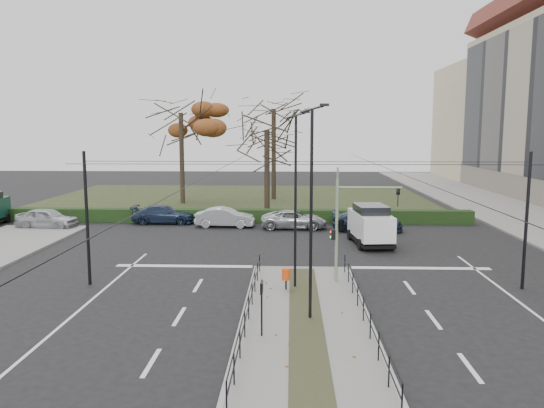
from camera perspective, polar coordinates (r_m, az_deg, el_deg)
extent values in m
plane|color=black|center=(21.97, 3.46, -10.35)|extent=(140.00, 140.00, 0.00)
cube|color=slate|center=(19.59, 3.64, -12.44)|extent=(4.40, 15.00, 0.14)
cube|color=slate|center=(47.21, 25.18, -1.18)|extent=(8.00, 90.00, 0.14)
cube|color=#232D16|center=(53.58, -3.80, 0.53)|extent=(38.00, 26.00, 0.10)
cube|color=black|center=(40.35, -5.73, -1.26)|extent=(38.00, 1.00, 1.00)
cylinder|color=black|center=(13.33, -4.92, -20.23)|extent=(0.04, 0.04, 0.90)
cylinder|color=black|center=(25.69, -1.35, -6.28)|extent=(0.04, 0.04, 0.90)
cylinder|color=black|center=(13.50, 13.80, -20.05)|extent=(0.04, 0.04, 0.90)
cylinder|color=black|center=(25.78, 7.84, -6.30)|extent=(0.04, 0.04, 0.90)
cylinder|color=black|center=(19.23, -2.53, -9.77)|extent=(0.04, 13.20, 0.04)
cylinder|color=black|center=(19.35, 9.85, -9.77)|extent=(0.04, 13.20, 0.04)
cylinder|color=black|center=(24.89, -19.28, -1.52)|extent=(0.14, 0.14, 6.00)
cylinder|color=black|center=(25.32, 25.69, -1.70)|extent=(0.14, 0.14, 6.00)
cylinder|color=black|center=(21.92, 3.52, 4.28)|extent=(20.00, 0.02, 0.02)
cylinder|color=black|center=(23.91, 3.40, 4.58)|extent=(20.00, 0.02, 0.02)
cylinder|color=black|center=(19.16, -6.80, 3.13)|extent=(0.02, 34.00, 0.02)
cylinder|color=black|center=(19.36, 14.16, 2.99)|extent=(0.02, 34.00, 0.02)
cylinder|color=gray|center=(23.84, 6.98, -2.88)|extent=(0.14, 0.14, 4.61)
cylinder|color=gray|center=(23.73, 10.47, 1.76)|extent=(2.84, 0.09, 0.09)
imported|color=black|center=(23.99, 13.38, 0.67)|extent=(0.18, 0.19, 0.80)
imported|color=black|center=(23.80, 7.46, -2.04)|extent=(0.95, 1.78, 0.71)
cube|color=black|center=(23.86, 6.59, -3.30)|extent=(0.20, 0.14, 0.44)
sphere|color=#FF0C0C|center=(23.83, 6.38, -2.98)|extent=(0.10, 0.10, 0.10)
sphere|color=#0CE533|center=(23.88, 6.37, -3.55)|extent=(0.10, 0.10, 0.10)
cylinder|color=black|center=(22.90, 1.52, -8.63)|extent=(0.07, 0.07, 0.45)
cylinder|color=#CC3F0C|center=(22.78, 1.52, -7.56)|extent=(0.36, 0.36, 0.49)
cylinder|color=black|center=(17.76, -1.12, -11.36)|extent=(0.06, 0.06, 1.75)
cube|color=black|center=(17.52, -1.13, -8.93)|extent=(0.09, 0.48, 0.37)
cube|color=beige|center=(17.52, -1.30, -8.93)|extent=(0.02, 0.42, 0.31)
cylinder|color=black|center=(18.75, 4.22, -1.32)|extent=(0.11, 0.11, 7.47)
cube|color=black|center=(18.56, 5.66, 10.57)|extent=(0.33, 0.13, 0.09)
cylinder|color=black|center=(22.58, 2.54, 0.12)|extent=(0.11, 0.11, 7.37)
cube|color=black|center=(22.40, 3.67, 9.85)|extent=(0.32, 0.13, 0.09)
imported|color=#A3A6AB|center=(40.79, -23.04, -1.42)|extent=(4.46, 2.16, 1.47)
imported|color=#A3A6AB|center=(38.34, -5.09, -1.43)|extent=(4.30, 1.65, 1.40)
imported|color=#1B273F|center=(40.49, -11.56, -1.09)|extent=(4.72, 1.98, 1.36)
imported|color=#A3A6AB|center=(37.61, 2.38, -1.67)|extent=(4.69, 2.20, 1.30)
cube|color=silver|center=(32.72, 10.54, -2.20)|extent=(2.32, 4.65, 1.45)
cube|color=black|center=(32.58, 10.58, -0.69)|extent=(1.97, 2.63, 0.68)
cube|color=black|center=(32.89, 10.50, -3.79)|extent=(2.36, 4.75, 0.18)
cylinder|color=black|center=(31.74, 12.81, -4.22)|extent=(0.28, 0.68, 0.66)
cylinder|color=black|center=(31.26, 9.48, -4.32)|extent=(0.28, 0.68, 0.66)
cylinder|color=black|center=(34.53, 11.43, -3.21)|extent=(0.28, 0.68, 0.66)
cylinder|color=black|center=(34.09, 8.36, -3.28)|extent=(0.28, 0.68, 0.66)
cylinder|color=black|center=(44.69, -26.58, -1.39)|extent=(0.29, 0.68, 0.66)
cylinder|color=black|center=(50.59, -9.67, 4.86)|extent=(0.44, 0.44, 8.45)
ellipsoid|color=#552913|center=(50.55, -9.78, 9.65)|extent=(8.69, 8.69, 5.31)
cylinder|color=black|center=(52.85, 0.19, 5.36)|extent=(0.44, 0.44, 8.93)
cylinder|color=black|center=(42.61, -0.55, 3.36)|extent=(0.44, 0.44, 6.86)
imported|color=#1B273F|center=(37.20, 10.19, -1.81)|extent=(4.93, 2.24, 1.40)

